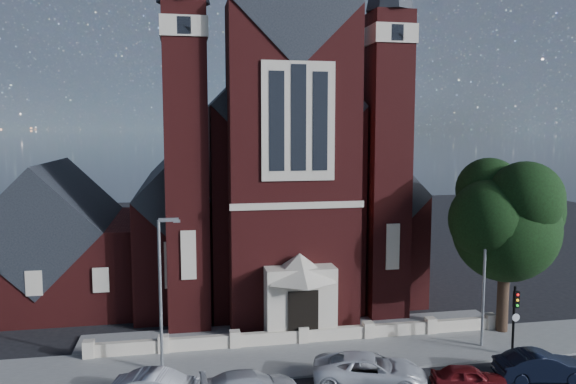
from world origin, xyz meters
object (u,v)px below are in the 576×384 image
(street_lamp_right, at_px, (486,270))
(car_dark_red, at_px, (469,378))
(parish_hall, at_px, (55,247))
(street_lamp_left, at_px, (162,286))
(traffic_signal, at_px, (515,312))
(church, at_px, (262,180))
(street_tree, at_px, (510,222))
(car_white_suv, at_px, (370,370))
(car_navy, at_px, (541,366))

(street_lamp_right, relative_size, car_dark_red, 2.24)
(parish_hall, height_order, car_dark_red, parish_hall)
(street_lamp_left, distance_m, traffic_signal, 19.08)
(street_lamp_left, bearing_deg, parish_hall, 120.02)
(church, bearing_deg, street_lamp_right, -61.96)
(traffic_signal, bearing_deg, street_tree, 64.05)
(street_lamp_left, bearing_deg, street_lamp_right, 0.00)
(street_lamp_right, height_order, car_white_suv, street_lamp_right)
(church, distance_m, traffic_signal, 23.94)
(parish_hall, xyz_separation_m, street_tree, (28.60, -12.29, 2.95))
(street_tree, height_order, street_lamp_left, street_tree)
(parish_hall, xyz_separation_m, street_lamp_left, (8.09, -14.00, 0.59))
(church, relative_size, parish_hall, 2.86)
(church, xyz_separation_m, car_white_suv, (2.06, -22.35, -7.41))
(traffic_signal, xyz_separation_m, car_white_suv, (-8.94, -1.83, -1.81))
(street_tree, height_order, car_dark_red, street_tree)
(street_lamp_left, xyz_separation_m, car_white_suv, (9.97, -3.40, -3.83))
(car_navy, bearing_deg, car_white_suv, 90.16)
(parish_hall, distance_m, street_lamp_left, 16.18)
(traffic_signal, bearing_deg, car_dark_red, -143.95)
(street_lamp_right, distance_m, traffic_signal, 2.71)
(street_lamp_right, xyz_separation_m, car_dark_red, (-3.51, -4.79, -3.98))
(street_lamp_right, relative_size, car_navy, 1.79)
(street_lamp_left, xyz_separation_m, street_lamp_right, (18.00, 0.00, 0.00))
(traffic_signal, bearing_deg, street_lamp_right, 120.01)
(parish_hall, distance_m, street_lamp_right, 29.62)
(parish_hall, relative_size, street_lamp_left, 1.51)
(parish_hall, relative_size, car_white_suv, 2.20)
(street_lamp_left, xyz_separation_m, traffic_signal, (18.91, -1.57, -2.02))
(church, height_order, car_navy, church)
(parish_hall, relative_size, car_dark_red, 3.38)
(parish_hall, xyz_separation_m, car_white_suv, (18.06, -17.40, -3.24))
(parish_hall, xyz_separation_m, traffic_signal, (27.00, -15.57, -1.43))
(traffic_signal, bearing_deg, car_navy, -96.48)
(car_white_suv, bearing_deg, car_navy, -80.21)
(street_lamp_right, xyz_separation_m, car_navy, (0.58, -4.49, -3.86))
(traffic_signal, bearing_deg, street_lamp_left, 175.24)
(street_tree, bearing_deg, church, 126.17)
(car_dark_red, bearing_deg, parish_hall, 62.57)
(church, height_order, street_lamp_right, church)
(street_tree, relative_size, car_dark_red, 2.97)
(church, distance_m, car_white_suv, 23.63)
(traffic_signal, bearing_deg, parish_hall, 150.02)
(parish_hall, height_order, street_lamp_right, parish_hall)
(church, distance_m, street_lamp_left, 20.84)
(church, bearing_deg, traffic_signal, -61.80)
(parish_hall, relative_size, car_navy, 2.71)
(street_tree, distance_m, traffic_signal, 5.70)
(traffic_signal, height_order, car_white_suv, traffic_signal)
(church, relative_size, traffic_signal, 8.72)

